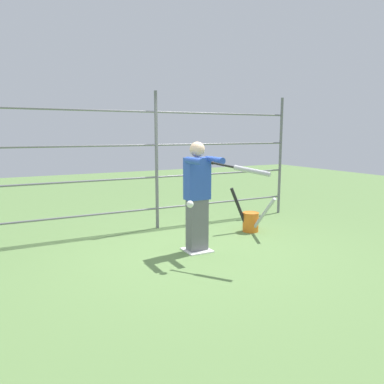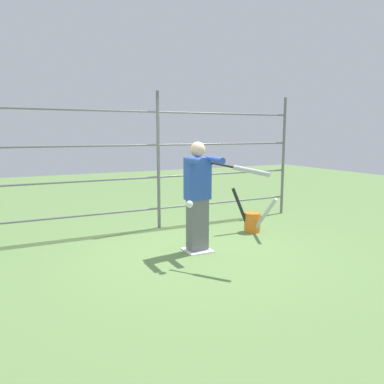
# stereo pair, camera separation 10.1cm
# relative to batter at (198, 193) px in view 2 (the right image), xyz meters

# --- Properties ---
(ground_plane) EXTENTS (24.00, 24.00, 0.00)m
(ground_plane) POSITION_rel_batter_xyz_m (0.00, -0.02, -0.91)
(ground_plane) COLOR #608447
(home_plate) EXTENTS (0.40, 0.40, 0.02)m
(home_plate) POSITION_rel_batter_xyz_m (0.00, -0.02, -0.90)
(home_plate) COLOR white
(home_plate) RESTS_ON ground
(fence_backstop) EXTENTS (6.04, 0.06, 2.57)m
(fence_backstop) POSITION_rel_batter_xyz_m (0.00, -1.62, 0.38)
(fence_backstop) COLOR slate
(fence_backstop) RESTS_ON ground
(batter) EXTENTS (0.43, 0.57, 1.68)m
(batter) POSITION_rel_batter_xyz_m (0.00, 0.00, 0.00)
(batter) COLOR slate
(batter) RESTS_ON ground
(baseball_bat_swinging) EXTENTS (0.50, 0.75, 0.17)m
(baseball_bat_swinging) POSITION_rel_batter_xyz_m (-0.27, 0.86, 0.42)
(baseball_bat_swinging) COLOR black
(softball_in_flight) EXTENTS (0.10, 0.10, 0.10)m
(softball_in_flight) POSITION_rel_batter_xyz_m (0.41, 0.54, -0.04)
(softball_in_flight) COLOR white
(bat_bucket) EXTENTS (0.55, 0.81, 0.83)m
(bat_bucket) POSITION_rel_batter_xyz_m (-1.41, -0.54, -0.69)
(bat_bucket) COLOR orange
(bat_bucket) RESTS_ON ground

